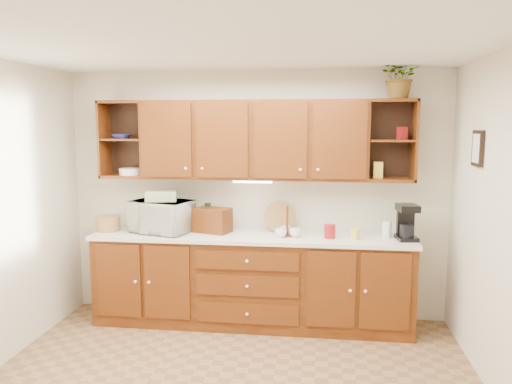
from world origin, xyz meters
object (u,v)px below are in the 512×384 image
(bread_box, at_px, (212,220))
(coffee_maker, at_px, (407,223))
(microwave, at_px, (162,216))
(potted_plant, at_px, (401,76))

(bread_box, relative_size, coffee_maker, 1.05)
(microwave, relative_size, potted_plant, 1.39)
(bread_box, bearing_deg, potted_plant, 19.59)
(microwave, xyz_separation_m, potted_plant, (2.37, 0.11, 1.40))
(bread_box, xyz_separation_m, coffee_maker, (1.94, -0.08, 0.04))
(coffee_maker, bearing_deg, potted_plant, 118.50)
(bread_box, height_order, potted_plant, potted_plant)
(microwave, height_order, coffee_maker, coffee_maker)
(bread_box, relative_size, potted_plant, 0.84)
(potted_plant, bearing_deg, coffee_maker, -54.46)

